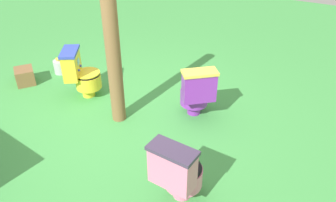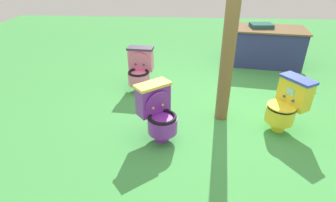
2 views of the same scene
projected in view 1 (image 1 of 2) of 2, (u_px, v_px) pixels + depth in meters
name	position (u px, v px, depth m)	size (l,w,h in m)	color
ground	(121.00, 121.00, 4.36)	(14.00, 14.00, 0.00)	#429947
toilet_yellow	(81.00, 73.00, 4.71)	(0.63, 0.60, 0.73)	yellow
toilet_purple	(196.00, 92.00, 4.27)	(0.62, 0.64, 0.73)	purple
toilet_pink	(178.00, 172.00, 3.05)	(0.45, 0.52, 0.73)	pink
wooden_post	(113.00, 46.00, 3.86)	(0.18, 0.18, 2.06)	brown
small_crate	(25.00, 76.00, 5.16)	(0.31, 0.27, 0.25)	brown
lemon_bucket	(61.00, 66.00, 5.46)	(0.22, 0.22, 0.28)	#B7B7BF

